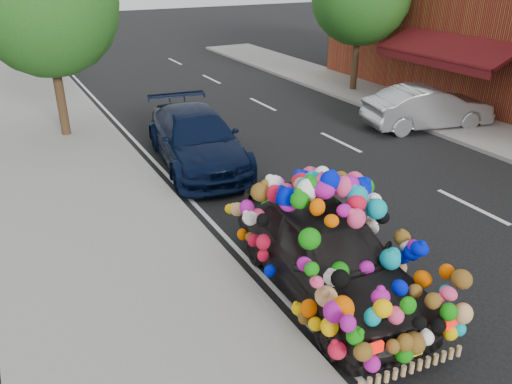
% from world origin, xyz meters
% --- Properties ---
extents(ground, '(100.00, 100.00, 0.00)m').
position_xyz_m(ground, '(0.00, 0.00, 0.00)').
color(ground, black).
rests_on(ground, ground).
extents(sidewalk, '(4.00, 60.00, 0.12)m').
position_xyz_m(sidewalk, '(-4.30, 0.00, 0.06)').
color(sidewalk, gray).
rests_on(sidewalk, ground).
extents(kerb, '(0.15, 60.00, 0.13)m').
position_xyz_m(kerb, '(-2.35, 0.00, 0.07)').
color(kerb, gray).
rests_on(kerb, ground).
extents(footpath_far, '(3.00, 40.00, 0.12)m').
position_xyz_m(footpath_far, '(8.20, 3.00, 0.06)').
color(footpath_far, gray).
rests_on(footpath_far, ground).
extents(lane_markings, '(6.00, 50.00, 0.01)m').
position_xyz_m(lane_markings, '(3.60, 0.00, 0.01)').
color(lane_markings, silver).
rests_on(lane_markings, ground).
extents(tree_near_sidewalk, '(4.20, 4.20, 6.13)m').
position_xyz_m(tree_near_sidewalk, '(-3.80, 9.50, 4.02)').
color(tree_near_sidewalk, '#332114').
rests_on(tree_near_sidewalk, ground).
extents(plush_art_car, '(2.56, 4.82, 2.16)m').
position_xyz_m(plush_art_car, '(-1.24, -0.97, 1.11)').
color(plush_art_car, black).
rests_on(plush_art_car, ground).
extents(navy_sedan, '(2.72, 5.31, 1.47)m').
position_xyz_m(navy_sedan, '(-0.97, 5.45, 0.74)').
color(navy_sedan, black).
rests_on(navy_sedan, ground).
extents(silver_hatchback, '(4.45, 2.40, 1.39)m').
position_xyz_m(silver_hatchback, '(7.00, 4.84, 0.70)').
color(silver_hatchback, '#9FA0A6').
rests_on(silver_hatchback, ground).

